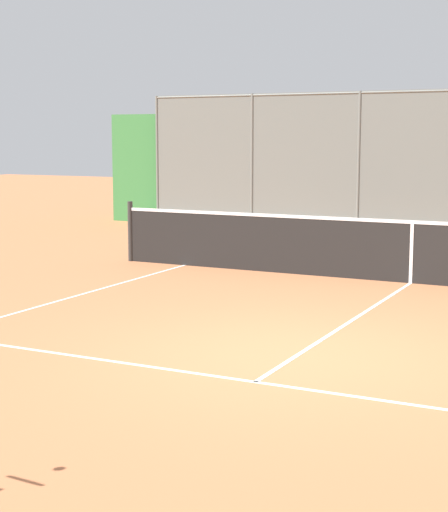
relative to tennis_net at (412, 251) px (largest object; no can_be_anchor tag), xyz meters
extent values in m
plane|color=#B76B42|center=(0.00, 4.68, -0.49)|extent=(60.00, 60.00, 0.00)
cube|color=white|center=(0.00, 5.72, -0.49)|extent=(6.15, 0.05, 0.01)
cube|color=white|center=(0.00, 2.86, -0.49)|extent=(0.05, 5.72, 0.01)
cylinder|color=slate|center=(2.63, -5.63, 1.11)|extent=(0.07, 0.07, 3.21)
cylinder|color=slate|center=(5.26, -5.63, 1.11)|extent=(0.07, 0.07, 3.21)
cylinder|color=slate|center=(7.89, -5.63, 1.11)|extent=(0.07, 0.07, 3.21)
cylinder|color=#2D2D2D|center=(5.05, 0.00, 0.04)|extent=(0.09, 0.09, 1.07)
cube|color=black|center=(0.00, 0.00, -0.04)|extent=(10.03, 0.02, 0.91)
cube|color=white|center=(0.00, 0.00, 0.44)|extent=(10.03, 0.04, 0.05)
cube|color=white|center=(0.00, 0.00, -0.04)|extent=(0.05, 0.04, 0.91)
camera|label=1|loc=(-3.01, 12.35, 1.73)|focal=58.00mm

